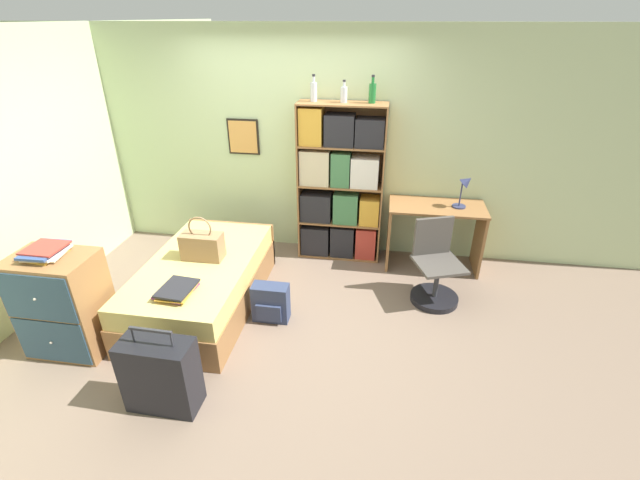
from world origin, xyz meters
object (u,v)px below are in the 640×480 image
object	(u,v)px
handbag	(202,246)
bottle_brown	(344,94)
desk_chair	(435,276)
book_stack_on_bed	(177,290)
desk_lamp	(465,186)
suitcase	(161,375)
bed	(203,282)
dresser	(63,304)
bottle_green	(314,91)
desk	(435,226)
bookcase	(339,188)
backpack	(271,303)
magazine_pile_on_dresser	(46,251)
bottle_clear	(372,92)

from	to	relation	value
handbag	bottle_brown	bearing A→B (deg)	44.66
handbag	desk_chair	distance (m)	2.37
book_stack_on_bed	desk_lamp	xyz separation A→B (m)	(2.57, 1.72, 0.47)
suitcase	bed	bearing A→B (deg)	99.34
dresser	desk_chair	bearing A→B (deg)	21.37
handbag	desk_chair	bearing A→B (deg)	10.25
suitcase	dresser	size ratio (longest dim) A/B	0.79
book_stack_on_bed	bottle_green	xyz separation A→B (m)	(0.89, 1.85, 1.39)
suitcase	desk	world-z (taller)	desk
dresser	bookcase	bearing A→B (deg)	43.76
desk_chair	backpack	size ratio (longest dim) A/B	2.25
magazine_pile_on_dresser	bottle_clear	size ratio (longest dim) A/B	1.26
dresser	bottle_brown	xyz separation A→B (m)	(2.15, 2.06, 1.46)
bottle_green	backpack	size ratio (longest dim) A/B	0.72
desk_chair	bed	bearing A→B (deg)	-168.83
bottle_green	bottle_brown	bearing A→B (deg)	-2.67
handbag	bottle_clear	distance (m)	2.34
bottle_clear	desk_chair	bearing A→B (deg)	-46.15
handbag	bottle_brown	size ratio (longest dim) A/B	1.97
desk_chair	dresser	bearing A→B (deg)	-158.63
bed	bottle_clear	distance (m)	2.62
bed	desk_chair	size ratio (longest dim) A/B	2.13
dresser	desk_chair	distance (m)	3.47
bed	handbag	size ratio (longest dim) A/B	4.09
bottle_brown	bottle_clear	distance (m)	0.30
desk	bottle_green	bearing A→B (deg)	174.79
magazine_pile_on_dresser	bottle_green	bearing A→B (deg)	47.89
handbag	bookcase	world-z (taller)	bookcase
bottle_green	desk_lamp	distance (m)	1.92
bookcase	backpack	bearing A→B (deg)	-109.46
bottle_brown	desk	size ratio (longest dim) A/B	0.21
desk_lamp	desk_chair	xyz separation A→B (m)	(-0.28, -0.69, -0.75)
handbag	suitcase	world-z (taller)	handbag
bed	desk	distance (m)	2.62
magazine_pile_on_dresser	handbag	bearing A→B (deg)	40.87
desk_lamp	desk_chair	world-z (taller)	desk_lamp
desk_lamp	desk_chair	distance (m)	1.05
bottle_brown	desk_lamp	size ratio (longest dim) A/B	0.59
bottle_green	desk	bearing A→B (deg)	-5.21
bottle_brown	desk_chair	world-z (taller)	bottle_brown
bookcase	bottle_brown	world-z (taller)	bottle_brown
book_stack_on_bed	desk_chair	world-z (taller)	desk_chair
suitcase	bookcase	distance (m)	2.79
bottle_clear	desk_chair	distance (m)	2.01
handbag	backpack	size ratio (longest dim) A/B	1.17
desk_lamp	dresser	bearing A→B (deg)	-150.97
handbag	desk_lamp	bearing A→B (deg)	23.08
bottle_green	desk_chair	size ratio (longest dim) A/B	0.32
handbag	book_stack_on_bed	xyz separation A→B (m)	(0.01, -0.62, -0.10)
desk	desk_chair	bearing A→B (deg)	-91.66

